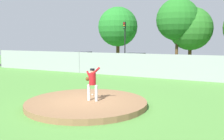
{
  "coord_description": "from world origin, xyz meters",
  "views": [
    {
      "loc": [
        6.28,
        -9.69,
        3.06
      ],
      "look_at": [
        -0.18,
        3.02,
        1.38
      ],
      "focal_mm": 39.8,
      "sensor_mm": 36.0,
      "label": 1
    }
  ],
  "objects_px": {
    "traffic_cone_orange": "(174,71)",
    "traffic_light_near": "(125,36)",
    "parked_car_white": "(134,62)",
    "baseball": "(92,95)",
    "parked_car_burgundy": "(81,60)",
    "pitcher_youth": "(92,81)",
    "parked_car_silver": "(213,66)",
    "parked_car_charcoal": "(161,64)"
  },
  "relations": [
    {
      "from": "parked_car_white",
      "to": "parked_car_silver",
      "type": "bearing_deg",
      "value": -0.99
    },
    {
      "from": "parked_car_white",
      "to": "parked_car_charcoal",
      "type": "height_order",
      "value": "parked_car_white"
    },
    {
      "from": "parked_car_white",
      "to": "traffic_cone_orange",
      "type": "distance_m",
      "value": 4.45
    },
    {
      "from": "parked_car_silver",
      "to": "traffic_cone_orange",
      "type": "xyz_separation_m",
      "value": [
        -3.38,
        -0.51,
        -0.53
      ]
    },
    {
      "from": "traffic_cone_orange",
      "to": "parked_car_charcoal",
      "type": "bearing_deg",
      "value": 147.7
    },
    {
      "from": "pitcher_youth",
      "to": "parked_car_white",
      "type": "bearing_deg",
      "value": 104.39
    },
    {
      "from": "traffic_cone_orange",
      "to": "parked_car_white",
      "type": "bearing_deg",
      "value": 171.59
    },
    {
      "from": "parked_car_charcoal",
      "to": "traffic_cone_orange",
      "type": "relative_size",
      "value": 8.74
    },
    {
      "from": "parked_car_white",
      "to": "parked_car_charcoal",
      "type": "relative_size",
      "value": 0.87
    },
    {
      "from": "parked_car_charcoal",
      "to": "pitcher_youth",
      "type": "bearing_deg",
      "value": -86.63
    },
    {
      "from": "pitcher_youth",
      "to": "traffic_light_near",
      "type": "xyz_separation_m",
      "value": [
        -6.83,
        18.98,
        2.46
      ]
    },
    {
      "from": "pitcher_youth",
      "to": "parked_car_white",
      "type": "xyz_separation_m",
      "value": [
        -3.64,
        14.2,
        -0.35
      ]
    },
    {
      "from": "pitcher_youth",
      "to": "baseball",
      "type": "distance_m",
      "value": 1.44
    },
    {
      "from": "pitcher_youth",
      "to": "parked_car_burgundy",
      "type": "bearing_deg",
      "value": 125.57
    },
    {
      "from": "parked_car_burgundy",
      "to": "parked_car_white",
      "type": "height_order",
      "value": "parked_car_white"
    },
    {
      "from": "parked_car_white",
      "to": "parked_car_burgundy",
      "type": "bearing_deg",
      "value": 176.34
    },
    {
      "from": "baseball",
      "to": "parked_car_silver",
      "type": "bearing_deg",
      "value": 70.32
    },
    {
      "from": "parked_car_silver",
      "to": "baseball",
      "type": "bearing_deg",
      "value": -109.68
    },
    {
      "from": "traffic_light_near",
      "to": "parked_car_white",
      "type": "bearing_deg",
      "value": -56.36
    },
    {
      "from": "traffic_cone_orange",
      "to": "traffic_light_near",
      "type": "bearing_deg",
      "value": 144.28
    },
    {
      "from": "pitcher_youth",
      "to": "parked_car_silver",
      "type": "xyz_separation_m",
      "value": [
        4.1,
        14.06,
        -0.41
      ]
    },
    {
      "from": "pitcher_youth",
      "to": "traffic_light_near",
      "type": "distance_m",
      "value": 20.32
    },
    {
      "from": "parked_car_silver",
      "to": "parked_car_charcoal",
      "type": "xyz_separation_m",
      "value": [
        -4.96,
        0.49,
        -0.02
      ]
    },
    {
      "from": "traffic_light_near",
      "to": "parked_car_burgundy",
      "type": "bearing_deg",
      "value": -129.97
    },
    {
      "from": "baseball",
      "to": "traffic_cone_orange",
      "type": "xyz_separation_m",
      "value": [
        1.31,
        12.59,
        -0.03
      ]
    },
    {
      "from": "pitcher_youth",
      "to": "parked_car_white",
      "type": "relative_size",
      "value": 0.39
    },
    {
      "from": "parked_car_silver",
      "to": "parked_car_charcoal",
      "type": "distance_m",
      "value": 4.98
    },
    {
      "from": "parked_car_charcoal",
      "to": "traffic_light_near",
      "type": "height_order",
      "value": "traffic_light_near"
    },
    {
      "from": "baseball",
      "to": "traffic_cone_orange",
      "type": "height_order",
      "value": "traffic_cone_orange"
    },
    {
      "from": "parked_car_burgundy",
      "to": "parked_car_silver",
      "type": "bearing_deg",
      "value": -2.24
    },
    {
      "from": "parked_car_silver",
      "to": "traffic_light_near",
      "type": "distance_m",
      "value": 12.32
    },
    {
      "from": "traffic_cone_orange",
      "to": "traffic_light_near",
      "type": "xyz_separation_m",
      "value": [
        -7.54,
        5.43,
        3.4
      ]
    },
    {
      "from": "pitcher_youth",
      "to": "parked_car_burgundy",
      "type": "xyz_separation_m",
      "value": [
        -10.47,
        14.63,
        -0.36
      ]
    },
    {
      "from": "traffic_cone_orange",
      "to": "parked_car_silver",
      "type": "bearing_deg",
      "value": 8.61
    },
    {
      "from": "baseball",
      "to": "parked_car_white",
      "type": "distance_m",
      "value": 13.6
    },
    {
      "from": "parked_car_white",
      "to": "traffic_cone_orange",
      "type": "bearing_deg",
      "value": -8.41
    },
    {
      "from": "parked_car_charcoal",
      "to": "traffic_cone_orange",
      "type": "height_order",
      "value": "parked_car_charcoal"
    },
    {
      "from": "baseball",
      "to": "parked_car_silver",
      "type": "distance_m",
      "value": 13.93
    },
    {
      "from": "traffic_cone_orange",
      "to": "pitcher_youth",
      "type": "bearing_deg",
      "value": -93.04
    },
    {
      "from": "baseball",
      "to": "parked_car_charcoal",
      "type": "bearing_deg",
      "value": 91.13
    },
    {
      "from": "baseball",
      "to": "traffic_cone_orange",
      "type": "distance_m",
      "value": 12.66
    },
    {
      "from": "parked_car_charcoal",
      "to": "baseball",
      "type": "bearing_deg",
      "value": -88.87
    }
  ]
}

